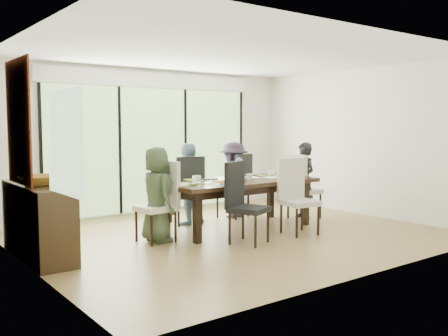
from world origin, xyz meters
TOP-DOWN VIEW (x-y plane):
  - floor at (0.00, 0.00)m, footprint 6.00×5.00m
  - ceiling at (0.00, 0.00)m, footprint 6.00×5.00m
  - wall_back at (0.00, 2.51)m, footprint 6.00×0.02m
  - wall_front at (0.00, -2.51)m, footprint 6.00×0.02m
  - wall_left at (-3.01, 0.00)m, footprint 0.02×5.00m
  - wall_right at (3.01, 0.00)m, footprint 0.02×5.00m
  - glass_doors at (0.00, 2.47)m, footprint 4.20×0.02m
  - blinds_header at (0.00, 2.46)m, footprint 4.40×0.06m
  - mullion_a at (-2.10, 2.46)m, footprint 0.05×0.04m
  - mullion_b at (-0.70, 2.46)m, footprint 0.05×0.04m
  - mullion_c at (0.70, 2.46)m, footprint 0.05×0.04m
  - mullion_d at (2.10, 2.46)m, footprint 0.05×0.04m
  - side_window at (-2.97, -1.20)m, footprint 0.02×0.90m
  - deck at (0.00, 3.40)m, footprint 6.00×1.80m
  - rail_top at (0.00, 4.20)m, footprint 6.00×0.08m
  - foliage_left at (-1.80, 5.20)m, footprint 3.20×3.20m
  - foliage_mid at (0.40, 5.80)m, footprint 4.00×4.00m
  - foliage_right at (2.20, 5.00)m, footprint 2.80×2.80m
  - foliage_far at (-0.60, 6.50)m, footprint 3.60×3.60m
  - table_top at (0.33, 0.30)m, footprint 2.53×1.16m
  - table_apron at (0.33, 0.30)m, footprint 2.32×0.95m
  - table_leg_fl at (-0.75, -0.13)m, footprint 0.09×0.09m
  - table_leg_fr at (1.41, -0.13)m, footprint 0.09×0.09m
  - table_leg_bl at (-0.75, 0.73)m, footprint 0.09×0.09m
  - table_leg_br at (1.41, 0.73)m, footprint 0.09×0.09m
  - chair_left_end at (-1.17, 0.30)m, footprint 0.52×0.52m
  - chair_right_end at (1.83, 0.30)m, footprint 0.50×0.50m
  - chair_far_left at (-0.12, 1.15)m, footprint 0.58×0.58m
  - chair_far_right at (0.88, 1.15)m, footprint 0.61×0.61m
  - chair_near_left at (-0.17, -0.57)m, footprint 0.64×0.64m
  - chair_near_right at (0.83, -0.57)m, footprint 0.55×0.55m
  - person_left_end at (-1.15, 0.30)m, footprint 0.42×0.65m
  - person_right_end at (1.81, 0.30)m, footprint 0.49×0.69m
  - person_far_left at (-0.12, 1.13)m, footprint 0.68×0.49m
  - person_far_right at (0.88, 1.13)m, footprint 0.69×0.50m
  - placemat_left at (-0.62, 0.30)m, footprint 0.46×0.34m
  - placemat_right at (1.28, 0.30)m, footprint 0.46×0.34m
  - placemat_far_l at (-0.12, 0.70)m, footprint 0.46×0.34m
  - placemat_far_r at (0.88, 0.70)m, footprint 0.46×0.34m
  - placemat_paper at (-0.22, 0.00)m, footprint 0.46×0.34m
  - tablet_far_l at (-0.02, 0.65)m, footprint 0.27×0.19m
  - tablet_far_r at (0.83, 0.65)m, footprint 0.25×0.18m
  - papers at (1.03, 0.25)m, footprint 0.32×0.23m
  - platter_base at (-0.22, 0.00)m, footprint 0.27×0.27m
  - platter_snacks at (-0.22, 0.00)m, footprint 0.21×0.21m
  - vase at (0.38, 0.35)m, footprint 0.08×0.08m
  - hyacinth_stems at (0.38, 0.35)m, footprint 0.04×0.04m
  - hyacinth_blooms at (0.38, 0.35)m, footprint 0.12×0.12m
  - laptop at (-0.52, 0.20)m, footprint 0.41×0.39m
  - cup_a at (-0.37, 0.45)m, footprint 0.16×0.16m
  - cup_b at (0.48, 0.20)m, footprint 0.12×0.12m
  - cup_c at (1.13, 0.40)m, footprint 0.15×0.15m
  - book at (0.58, 0.35)m, footprint 0.20×0.25m
  - sideboard at (-2.76, 0.45)m, footprint 0.46×1.65m
  - bowl at (-2.76, 0.35)m, footprint 0.49×0.49m
  - candlestick_base at (-2.76, 0.80)m, footprint 0.10×0.10m
  - candlestick_shaft at (-2.76, 0.80)m, footprint 0.02×0.02m
  - candlestick_pan at (-2.76, 0.80)m, footprint 0.10×0.10m
  - candle at (-2.76, 0.80)m, footprint 0.04×0.04m
  - tapestry at (-2.97, 0.40)m, footprint 0.02×1.00m

SIDE VIEW (x-z plane):
  - deck at x=0.00m, z-range -0.10..0.00m
  - floor at x=0.00m, z-range -0.01..0.00m
  - table_leg_fl at x=-0.75m, z-range 0.00..0.73m
  - table_leg_fr at x=1.41m, z-range 0.00..0.73m
  - table_leg_bl at x=-0.75m, z-range 0.00..0.73m
  - table_leg_br at x=1.41m, z-range 0.00..0.73m
  - sideboard at x=-2.76m, z-range 0.00..0.93m
  - rail_top at x=0.00m, z-range 0.52..0.58m
  - chair_left_end at x=-1.17m, z-range 0.00..1.16m
  - chair_right_end at x=1.83m, z-range 0.00..1.16m
  - chair_far_left at x=-0.12m, z-range 0.00..1.16m
  - chair_far_right at x=0.88m, z-range 0.00..1.16m
  - chair_near_left at x=-0.17m, z-range 0.00..1.16m
  - chair_near_right at x=0.83m, z-range 0.00..1.16m
  - table_apron at x=0.33m, z-range 0.61..0.72m
  - person_left_end at x=-1.15m, z-range 0.00..1.36m
  - person_right_end at x=1.81m, z-range 0.00..1.36m
  - person_far_left at x=-0.12m, z-range 0.00..1.36m
  - person_far_right at x=0.88m, z-range 0.00..1.36m
  - table_top at x=0.33m, z-range 0.73..0.79m
  - papers at x=1.03m, z-range 0.79..0.79m
  - placemat_left at x=-0.62m, z-range 0.79..0.80m
  - placemat_right at x=1.28m, z-range 0.79..0.80m
  - placemat_far_l at x=-0.12m, z-range 0.79..0.80m
  - placemat_far_r at x=0.88m, z-range 0.79..0.80m
  - placemat_paper at x=-0.22m, z-range 0.79..0.80m
  - book at x=0.58m, z-range 0.79..0.81m
  - tablet_far_r at x=0.83m, z-range 0.80..0.81m
  - tablet_far_l at x=-0.02m, z-range 0.80..0.81m
  - laptop at x=-0.52m, z-range 0.79..0.82m
  - platter_base at x=-0.22m, z-range 0.80..0.82m
  - platter_snacks at x=-0.22m, z-range 0.82..0.83m
  - cup_b at x=0.48m, z-range 0.79..0.89m
  - cup_a at x=-0.37m, z-range 0.79..0.89m
  - cup_c at x=1.13m, z-range 0.79..0.89m
  - vase at x=0.38m, z-range 0.79..0.92m
  - candlestick_base at x=-2.76m, z-range 0.93..0.97m
  - hyacinth_stems at x=0.38m, z-range 0.89..1.06m
  - bowl at x=-2.76m, z-range 0.93..1.05m
  - hyacinth_blooms at x=0.38m, z-range 1.03..1.14m
  - glass_doors at x=0.00m, z-range 0.05..2.35m
  - mullion_a at x=-2.10m, z-range 0.05..2.35m
  - mullion_b at x=-0.70m, z-range 0.05..2.35m
  - mullion_c at x=0.70m, z-range 0.05..2.35m
  - mullion_d at x=2.10m, z-range 0.05..2.35m
  - foliage_right at x=2.20m, z-range -0.14..2.66m
  - wall_back at x=0.00m, z-range 0.00..2.70m
  - wall_front at x=0.00m, z-range 0.00..2.70m
  - wall_left at x=-3.01m, z-range 0.00..2.70m
  - wall_right at x=3.01m, z-range 0.00..2.70m
  - foliage_left at x=-1.80m, z-range -0.16..3.04m
  - side_window at x=-2.97m, z-range 1.00..2.00m
  - candlestick_shaft at x=-2.76m, z-range 0.95..2.24m
  - foliage_far at x=-0.60m, z-range -0.18..3.42m
  - tapestry at x=-2.97m, z-range 0.95..2.45m
  - foliage_mid at x=0.40m, z-range -0.20..3.80m
  - candlestick_pan at x=-2.76m, z-range 2.22..2.25m
  - candle at x=-2.76m, z-range 2.24..2.35m
  - blinds_header at x=0.00m, z-range 2.36..2.64m
  - ceiling at x=0.00m, z-range 2.70..2.71m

